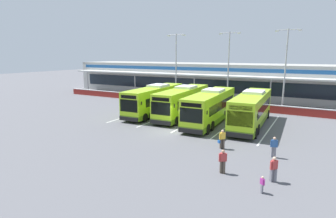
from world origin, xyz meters
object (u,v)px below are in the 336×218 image
coach_bus_leftmost (155,100)px  pedestrian_near_bin (274,168)px  coach_bus_right_centre (251,110)px  pedestrian_approaching_bus (223,161)px  pedestrian_with_handbag (222,139)px  pedestrian_in_dark_coat (274,146)px  coach_bus_left_centre (183,102)px  lamp_post_centre (228,64)px  lamp_post_east (286,65)px  coach_bus_centre (211,107)px  pedestrian_child (262,184)px  lamp_post_west (176,63)px

coach_bus_leftmost → pedestrian_near_bin: size_ratio=7.56×
coach_bus_right_centre → pedestrian_approaching_bus: 13.47m
pedestrian_with_handbag → pedestrian_in_dark_coat: (4.05, -0.02, 0.02)m
coach_bus_left_centre → pedestrian_in_dark_coat: coach_bus_left_centre is taller
coach_bus_right_centre → pedestrian_in_dark_coat: 9.56m
lamp_post_centre → lamp_post_east: size_ratio=1.00×
coach_bus_centre → lamp_post_east: lamp_post_east is taller
coach_bus_left_centre → pedestrian_approaching_bus: size_ratio=7.56×
pedestrian_with_handbag → coach_bus_leftmost: bearing=143.2°
pedestrian_child → pedestrian_approaching_bus: 3.16m
coach_bus_right_centre → pedestrian_near_bin: coach_bus_right_centre is taller
coach_bus_leftmost → coach_bus_left_centre: size_ratio=1.00×
pedestrian_with_handbag → lamp_post_west: size_ratio=0.15×
coach_bus_left_centre → coach_bus_centre: same height
coach_bus_leftmost → pedestrian_with_handbag: size_ratio=7.56×
pedestrian_in_dark_coat → lamp_post_centre: lamp_post_centre is taller
pedestrian_near_bin → lamp_post_west: 31.31m
pedestrian_child → lamp_post_east: bearing=94.4°
pedestrian_with_handbag → lamp_post_east: (2.41, 18.67, 5.43)m
lamp_post_west → coach_bus_leftmost: bearing=-77.1°
pedestrian_with_handbag → pedestrian_near_bin: size_ratio=1.00×
pedestrian_child → pedestrian_approaching_bus: (-2.78, 1.46, 0.33)m
pedestrian_child → coach_bus_leftmost: bearing=137.4°
pedestrian_with_handbag → pedestrian_approaching_bus: 4.88m
pedestrian_with_handbag → pedestrian_near_bin: bearing=-42.8°
coach_bus_leftmost → lamp_post_east: lamp_post_east is taller
pedestrian_with_handbag → lamp_post_east: lamp_post_east is taller
pedestrian_in_dark_coat → pedestrian_near_bin: same height
pedestrian_with_handbag → lamp_post_west: bearing=126.4°
pedestrian_with_handbag → coach_bus_right_centre: bearing=87.4°
pedestrian_with_handbag → pedestrian_in_dark_coat: size_ratio=1.00×
coach_bus_left_centre → lamp_post_east: 14.78m
pedestrian_approaching_bus → coach_bus_leftmost: bearing=135.0°
pedestrian_near_bin → lamp_post_centre: bearing=113.2°
coach_bus_right_centre → pedestrian_child: size_ratio=12.20×
coach_bus_leftmost → lamp_post_east: bearing=33.4°
coach_bus_leftmost → pedestrian_in_dark_coat: coach_bus_leftmost is taller
pedestrian_in_dark_coat → lamp_post_west: bearing=133.3°
pedestrian_approaching_bus → lamp_post_west: lamp_post_west is taller
pedestrian_approaching_bus → coach_bus_centre: bearing=113.8°
coach_bus_right_centre → lamp_post_east: (2.01, 9.90, 4.50)m
pedestrian_approaching_bus → lamp_post_east: (0.86, 23.29, 5.42)m
pedestrian_with_handbag → lamp_post_east: bearing=82.6°
pedestrian_with_handbag → lamp_post_centre: (-5.72, 19.92, 5.43)m
coach_bus_left_centre → pedestrian_child: bearing=-51.1°
pedestrian_in_dark_coat → lamp_post_east: bearing=95.0°
coach_bus_leftmost → pedestrian_approaching_bus: (13.68, -13.70, -0.91)m
pedestrian_child → lamp_post_west: size_ratio=0.09×
lamp_post_west → coach_bus_right_centre: bearing=-36.3°
lamp_post_east → coach_bus_right_centre: bearing=-101.5°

